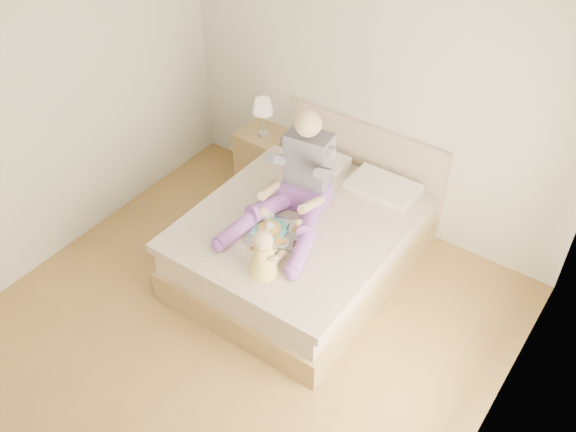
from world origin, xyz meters
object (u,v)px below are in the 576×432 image
Objects in this scene: nightstand at (264,157)px; adult at (298,186)px; tray at (281,231)px; baby at (264,255)px; bed at (306,237)px.

adult reaches higher than nightstand.
tray is (1.06, -1.16, 0.34)m from nightstand.
nightstand is 1.43m from adult.
nightstand is at bearing 112.13° from tray.
baby is (0.14, -0.42, 0.13)m from tray.
adult reaches higher than tray.
tray is (-0.02, -0.36, 0.33)m from bed.
nightstand is at bearing 132.82° from adult.
adult is at bearing 102.75° from baby.
tray is at bearing 106.44° from baby.
baby reaches higher than tray.
baby is (0.20, -0.75, -0.11)m from adult.
adult is (1.00, -0.83, 0.59)m from nightstand.
baby is at bearing -80.82° from bed.
bed is 1.85× the size of adult.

